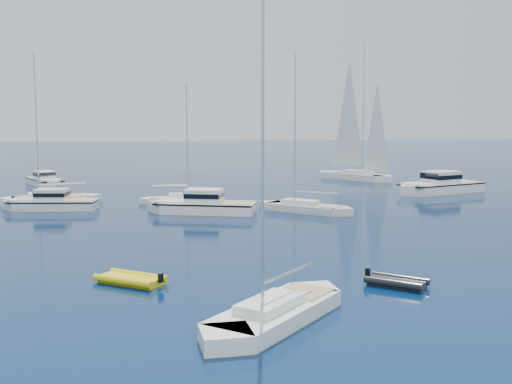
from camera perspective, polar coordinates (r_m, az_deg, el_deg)
ground at (r=31.61m, az=10.58°, el=-9.25°), size 400.00×400.00×0.00m
motor_cruiser_centre at (r=57.61m, az=-4.85°, el=-1.89°), size 11.13×6.29×2.79m
motor_cruiser_far_l at (r=62.58m, az=-17.94°, el=-1.50°), size 9.81×4.12×2.50m
motor_cruiser_distant at (r=75.27m, az=16.08°, el=-0.09°), size 12.70×7.91×3.20m
motor_cruiser_horizon at (r=84.74m, az=-18.37°, el=0.58°), size 6.48×9.15×2.33m
sailboat_fore at (r=27.61m, az=1.74°, el=-11.52°), size 8.85×9.63×15.29m
sailboat_mid_r at (r=58.35m, az=4.33°, el=-1.77°), size 9.43×8.81×15.07m
sailboat_centre at (r=64.67m, az=-6.89°, el=-0.96°), size 8.50×2.41×12.42m
sailboat_sails_r at (r=88.95m, az=8.81°, el=1.12°), size 10.42×12.37×19.00m
sailboat_far_l at (r=67.29m, az=-17.93°, el=-0.94°), size 10.89×4.76×15.52m
tender_yellow at (r=34.18m, az=-11.16°, el=-8.04°), size 4.33×3.92×0.95m
tender_grey_near at (r=33.78m, az=12.49°, el=-8.25°), size 3.59×3.45×0.95m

